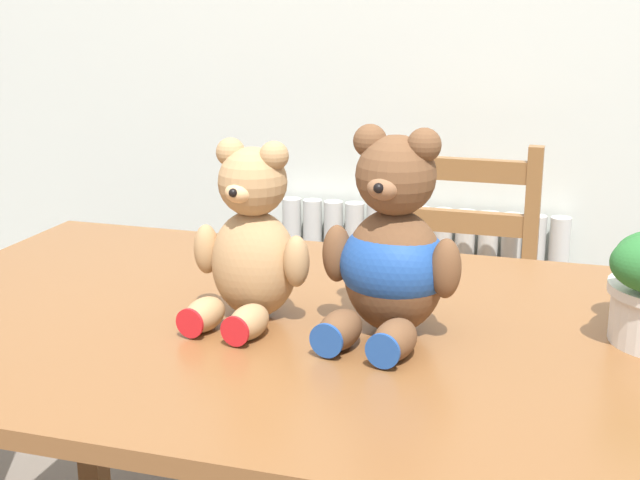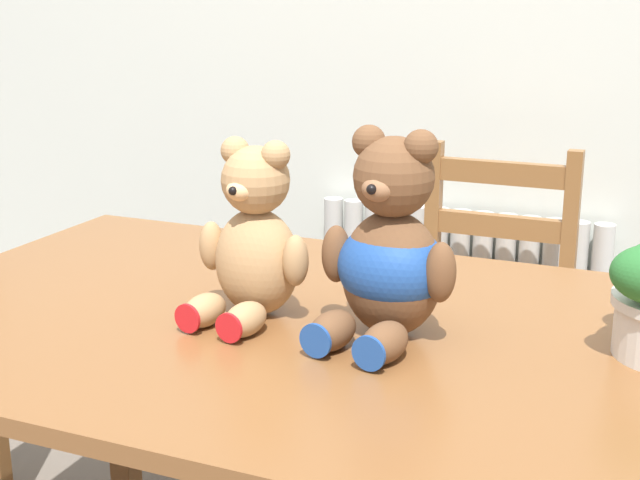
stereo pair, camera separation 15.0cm
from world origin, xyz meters
TOP-DOWN VIEW (x-y plane):
  - radiator at (-0.02, 1.68)m, footprint 0.88×0.10m
  - dining_table at (0.00, 0.49)m, footprint 1.56×0.99m
  - wooden_chair_behind at (0.14, 1.36)m, footprint 0.41×0.40m
  - teddy_bear_left at (-0.09, 0.49)m, footprint 0.22×0.23m
  - teddy_bear_right at (0.16, 0.49)m, footprint 0.25×0.27m

SIDE VIEW (x-z plane):
  - radiator at x=-0.02m, z-range -0.03..0.65m
  - wooden_chair_behind at x=0.14m, z-range -0.01..0.90m
  - dining_table at x=0.00m, z-range 0.29..1.05m
  - teddy_bear_left at x=-0.09m, z-range 0.73..1.05m
  - teddy_bear_right at x=0.16m, z-range 0.72..1.07m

